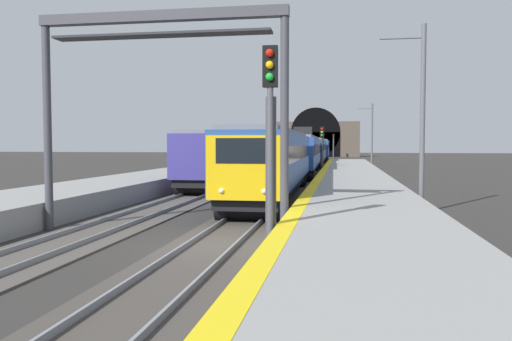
{
  "coord_description": "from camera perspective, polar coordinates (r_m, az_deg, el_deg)",
  "views": [
    {
      "loc": [
        -14.62,
        -3.74,
        3.09
      ],
      "look_at": [
        10.05,
        0.4,
        1.77
      ],
      "focal_mm": 35.81,
      "sensor_mm": 36.0,
      "label": 1
    }
  ],
  "objects": [
    {
      "name": "platform_right_edge_strip",
      "position": [
        14.83,
        4.05,
        -5.15
      ],
      "size": [
        112.0,
        0.5,
        0.01
      ],
      "primitive_type": "cube",
      "color": "yellow",
      "rests_on": "platform_right"
    },
    {
      "name": "train_adjacent_platform",
      "position": [
        48.68,
        -0.38,
        2.03
      ],
      "size": [
        40.83,
        2.99,
        4.77
      ],
      "rotation": [
        0.0,
        0.0,
        0.01
      ],
      "color": "navy",
      "rests_on": "ground_plane"
    },
    {
      "name": "platform_right",
      "position": [
        14.86,
        12.32,
        -7.13
      ],
      "size": [
        112.0,
        4.77,
        0.98
      ],
      "primitive_type": "cube",
      "color": "gray",
      "rests_on": "ground_plane"
    },
    {
      "name": "track_main_line",
      "position": [
        15.39,
        -4.78,
        -8.42
      ],
      "size": [
        160.0,
        2.86,
        0.21
      ],
      "color": "#423D38",
      "rests_on": "ground_plane"
    },
    {
      "name": "tunnel_portal",
      "position": [
        120.89,
        6.68,
        3.51
      ],
      "size": [
        2.44,
        20.37,
        11.48
      ],
      "color": "#51473D",
      "rests_on": "ground_plane"
    },
    {
      "name": "catenary_mast_far",
      "position": [
        23.84,
        18.05,
        5.72
      ],
      "size": [
        0.22,
        2.0,
        8.35
      ],
      "color": "#595B60",
      "rests_on": "ground_plane"
    },
    {
      "name": "track_adjacent_line",
      "position": [
        17.13,
        -20.14,
        -7.43
      ],
      "size": [
        160.0,
        3.05,
        0.21
      ],
      "color": "#4C4742",
      "rests_on": "ground_plane"
    },
    {
      "name": "railway_signal_mid",
      "position": [
        47.85,
        7.38,
        2.71
      ],
      "size": [
        0.39,
        0.38,
        4.66
      ],
      "rotation": [
        0.0,
        0.0,
        3.14
      ],
      "color": "#38383D",
      "rests_on": "ground_plane"
    },
    {
      "name": "train_main_approaching",
      "position": [
        60.54,
        6.0,
        2.16
      ],
      "size": [
        84.08,
        3.24,
        4.71
      ],
      "rotation": [
        0.0,
        0.0,
        3.16
      ],
      "color": "#264C99",
      "rests_on": "ground_plane"
    },
    {
      "name": "ground_plane",
      "position": [
        15.4,
        -4.78,
        -8.57
      ],
      "size": [
        320.0,
        320.0,
        0.0
      ],
      "primitive_type": "plane",
      "color": "#302D2B"
    },
    {
      "name": "overhead_signal_gantry",
      "position": [
        17.88,
        -10.6,
        11.25
      ],
      "size": [
        0.7,
        8.71,
        7.55
      ],
      "color": "#3F3F47",
      "rests_on": "ground_plane"
    },
    {
      "name": "railway_signal_far",
      "position": [
        114.82,
        8.65,
        2.98
      ],
      "size": [
        0.39,
        0.38,
        5.24
      ],
      "rotation": [
        0.0,
        0.0,
        3.14
      ],
      "color": "#4C4C54",
      "rests_on": "ground_plane"
    },
    {
      "name": "catenary_mast_near",
      "position": [
        62.11,
        12.8,
        3.79
      ],
      "size": [
        0.22,
        1.77,
        7.83
      ],
      "color": "#595B60",
      "rests_on": "ground_plane"
    },
    {
      "name": "railway_signal_near",
      "position": [
        13.15,
        1.6,
        4.18
      ],
      "size": [
        0.39,
        0.38,
        5.58
      ],
      "rotation": [
        0.0,
        0.0,
        3.14
      ],
      "color": "#4C4C54",
      "rests_on": "ground_plane"
    }
  ]
}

